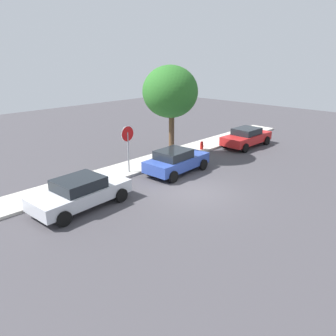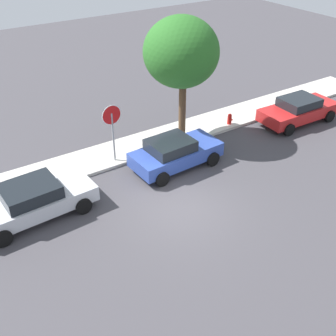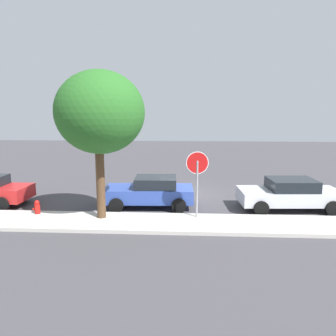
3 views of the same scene
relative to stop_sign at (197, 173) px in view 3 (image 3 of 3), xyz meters
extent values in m
plane|color=#423F44|center=(0.65, -4.19, -1.95)|extent=(60.00, 60.00, 0.00)
cube|color=beige|center=(0.65, 0.62, -1.88)|extent=(32.00, 2.11, 0.14)
cylinder|color=gray|center=(0.00, 0.00, -0.74)|extent=(0.08, 0.08, 2.43)
cylinder|color=white|center=(0.00, 0.00, 0.40)|extent=(0.89, 0.04, 0.89)
cylinder|color=red|center=(0.00, 0.00, 0.40)|extent=(0.83, 0.05, 0.83)
cube|color=#2D479E|center=(2.13, -1.73, -1.34)|extent=(4.05, 1.89, 0.62)
cube|color=black|center=(1.81, -1.74, -0.79)|extent=(1.90, 1.60, 0.48)
cylinder|color=black|center=(3.44, -0.81, -1.63)|extent=(0.65, 0.25, 0.64)
cylinder|color=black|center=(3.52, -2.54, -1.63)|extent=(0.65, 0.25, 0.64)
cylinder|color=black|center=(0.74, -0.92, -1.63)|extent=(0.65, 0.25, 0.64)
cylinder|color=black|center=(0.81, -2.65, -1.63)|extent=(0.65, 0.25, 0.64)
cube|color=silver|center=(-4.17, -1.73, -1.35)|extent=(4.52, 2.09, 0.59)
cube|color=black|center=(-4.23, -1.73, -0.82)|extent=(2.07, 1.73, 0.48)
cylinder|color=black|center=(-2.72, -0.72, -1.63)|extent=(0.65, 0.26, 0.64)
cylinder|color=black|center=(-2.61, -2.56, -1.63)|extent=(0.65, 0.26, 0.64)
cylinder|color=black|center=(-5.72, -0.89, -1.63)|extent=(0.65, 0.26, 0.64)
cylinder|color=black|center=(-5.61, -2.73, -1.63)|extent=(0.65, 0.26, 0.64)
cylinder|color=black|center=(8.46, -0.69, -1.63)|extent=(0.65, 0.24, 0.64)
cylinder|color=black|center=(8.42, -2.41, -1.63)|extent=(0.65, 0.24, 0.64)
cylinder|color=#513823|center=(3.81, 0.27, -0.33)|extent=(0.34, 0.34, 3.23)
ellipsoid|color=#286623|center=(3.71, 0.31, 2.35)|extent=(3.40, 3.40, 3.16)
cylinder|color=red|center=(6.58, -0.03, -1.67)|extent=(0.22, 0.22, 0.55)
sphere|color=red|center=(6.58, -0.03, -1.34)|extent=(0.21, 0.21, 0.21)
cylinder|color=red|center=(6.73, -0.03, -1.62)|extent=(0.08, 0.09, 0.09)
camera|label=1|loc=(-11.10, -13.65, 4.46)|focal=35.00mm
camera|label=2|loc=(-6.74, -14.72, 8.06)|focal=45.00mm
camera|label=3|loc=(0.43, 12.69, 2.43)|focal=35.00mm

